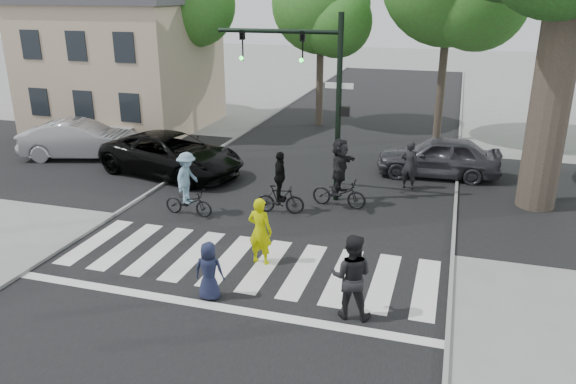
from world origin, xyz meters
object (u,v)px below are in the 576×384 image
Objects in this scene: car_silver at (81,140)px; pedestrian_woman at (260,231)px; traffic_signal at (313,81)px; car_suv at (172,154)px; pedestrian_child at (209,271)px; cyclist_mid at (280,188)px; cyclist_right at (340,177)px; car_grey at (438,157)px; cyclist_left at (188,188)px; pedestrian_adult at (351,276)px.

pedestrian_woman is at bearing -140.37° from car_silver.
traffic_signal is 1.06× the size of car_suv.
pedestrian_child is at bearing -94.24° from traffic_signal.
cyclist_mid is 10.34m from car_silver.
cyclist_right reaches higher than car_grey.
pedestrian_child is 0.29× the size of car_silver.
cyclist_right reaches higher than cyclist_left.
cyclist_right is at bearing -89.11° from car_suv.
pedestrian_woman is at bearing -90.23° from traffic_signal.
pedestrian_woman is 0.89× the size of cyclist_mid.
car_silver is at bearing 147.79° from cyclist_left.
cyclist_mid is 6.93m from car_grey.
cyclist_right is at bearing -118.50° from car_silver.
pedestrian_woman is 0.88× the size of cyclist_left.
cyclist_right is at bearing -78.50° from pedestrian_adult.
car_silver is (-7.08, 4.46, -0.09)m from cyclist_left.
car_silver is (-11.39, 2.40, -0.22)m from cyclist_right.
car_silver is at bearing 160.39° from cyclist_mid.
pedestrian_woman is 0.94× the size of pedestrian_adult.
traffic_signal is at bearing 39.41° from cyclist_left.
cyclist_left is at bearing -29.42° from pedestrian_woman.
cyclist_mid is 1.98m from cyclist_right.
pedestrian_adult reaches higher than car_grey.
car_silver is (-4.66, 0.89, 0.01)m from car_suv.
car_suv is 4.75m from car_silver.
car_grey is at bearing 55.53° from cyclist_right.
cyclist_left reaches higher than pedestrian_woman.
pedestrian_adult is 0.95× the size of cyclist_mid.
pedestrian_woman is at bearing -110.76° from pedestrian_child.
car_grey is (3.97, 8.67, -0.12)m from pedestrian_woman.
cyclist_mid is at bearing -73.14° from pedestrian_woman.
cyclist_left is (-5.88, 4.23, -0.07)m from pedestrian_adult.
pedestrian_adult is at bearing 176.85° from pedestrian_child.
cyclist_mid is (-3.23, 5.22, -0.13)m from pedestrian_adult.
pedestrian_adult is at bearing 153.52° from pedestrian_woman.
pedestrian_adult is 0.94× the size of cyclist_left.
car_silver is at bearing -86.24° from car_grey.
pedestrian_adult is at bearing -140.43° from car_silver.
cyclist_right is at bearing -110.43° from pedestrian_child.
car_silver reaches higher than car_grey.
cyclist_mid is (-0.58, -1.67, -3.08)m from traffic_signal.
traffic_signal is 6.19m from car_grey.
cyclist_mid reaches higher than car_grey.
cyclist_mid reaches higher than pedestrian_adult.
pedestrian_child is 0.31× the size of car_grey.
traffic_signal is 1.25× the size of car_silver.
car_grey is at bearing -99.47° from car_silver.
cyclist_mid is at bearing 20.47° from cyclist_left.
cyclist_right is at bearing -37.84° from car_grey.
car_suv reaches higher than pedestrian_child.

